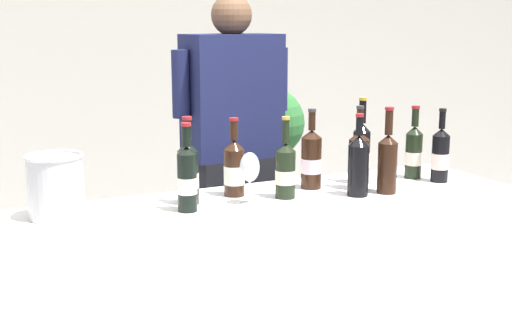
# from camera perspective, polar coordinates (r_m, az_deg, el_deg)

# --- Properties ---
(wall_back) EXTENTS (8.00, 0.10, 2.80)m
(wall_back) POSITION_cam_1_polar(r_m,az_deg,el_deg) (4.99, -13.67, 9.29)
(wall_back) COLOR beige
(wall_back) RESTS_ON ground_plane
(counter) EXTENTS (2.28, 0.56, 0.91)m
(counter) POSITION_cam_1_polar(r_m,az_deg,el_deg) (2.74, -1.42, -12.68)
(counter) COLOR white
(counter) RESTS_ON ground_plane
(wine_bottle_0) EXTENTS (0.07, 0.07, 0.31)m
(wine_bottle_0) POSITION_cam_1_polar(r_m,az_deg,el_deg) (3.01, 15.04, 0.63)
(wine_bottle_0) COLOR black
(wine_bottle_0) RESTS_ON counter
(wine_bottle_1) EXTENTS (0.08, 0.08, 0.33)m
(wine_bottle_1) POSITION_cam_1_polar(r_m,az_deg,el_deg) (2.56, -5.65, -0.75)
(wine_bottle_1) COLOR black
(wine_bottle_1) RESTS_ON counter
(wine_bottle_2) EXTENTS (0.07, 0.07, 0.32)m
(wine_bottle_2) POSITION_cam_1_polar(r_m,az_deg,el_deg) (2.47, -5.74, -1.23)
(wine_bottle_2) COLOR black
(wine_bottle_2) RESTS_ON counter
(wine_bottle_3) EXTENTS (0.08, 0.08, 0.33)m
(wine_bottle_3) POSITION_cam_1_polar(r_m,az_deg,el_deg) (2.80, 4.61, 0.32)
(wine_bottle_3) COLOR black
(wine_bottle_3) RESTS_ON counter
(wine_bottle_4) EXTENTS (0.07, 0.07, 0.36)m
(wine_bottle_4) POSITION_cam_1_polar(r_m,az_deg,el_deg) (2.91, 8.73, 0.89)
(wine_bottle_4) COLOR black
(wine_bottle_4) RESTS_ON counter
(wine_bottle_5) EXTENTS (0.07, 0.07, 0.32)m
(wine_bottle_5) POSITION_cam_1_polar(r_m,az_deg,el_deg) (3.05, 12.95, 0.94)
(wine_bottle_5) COLOR black
(wine_bottle_5) RESTS_ON counter
(wine_bottle_6) EXTENTS (0.08, 0.08, 0.34)m
(wine_bottle_6) POSITION_cam_1_polar(r_m,az_deg,el_deg) (2.81, 8.51, 0.21)
(wine_bottle_6) COLOR black
(wine_bottle_6) RESTS_ON counter
(wine_bottle_7) EXTENTS (0.08, 0.08, 0.31)m
(wine_bottle_7) POSITION_cam_1_polar(r_m,az_deg,el_deg) (2.68, -1.83, -0.40)
(wine_bottle_7) COLOR black
(wine_bottle_7) RESTS_ON counter
(wine_bottle_8) EXTENTS (0.08, 0.08, 0.32)m
(wine_bottle_8) POSITION_cam_1_polar(r_m,az_deg,el_deg) (2.70, 8.49, -0.08)
(wine_bottle_8) COLOR black
(wine_bottle_8) RESTS_ON counter
(wine_bottle_9) EXTENTS (0.08, 0.08, 0.34)m
(wine_bottle_9) POSITION_cam_1_polar(r_m,az_deg,el_deg) (2.76, 10.85, 0.17)
(wine_bottle_9) COLOR black
(wine_bottle_9) RESTS_ON counter
(wine_bottle_10) EXTENTS (0.08, 0.08, 0.32)m
(wine_bottle_10) POSITION_cam_1_polar(r_m,az_deg,el_deg) (2.64, 2.46, -0.58)
(wine_bottle_10) COLOR black
(wine_bottle_10) RESTS_ON counter
(wine_glass) EXTENTS (0.07, 0.07, 0.20)m
(wine_glass) POSITION_cam_1_polar(r_m,az_deg,el_deg) (2.55, -0.53, -0.52)
(wine_glass) COLOR silver
(wine_glass) RESTS_ON counter
(ice_bucket) EXTENTS (0.20, 0.20, 0.22)m
(ice_bucket) POSITION_cam_1_polar(r_m,az_deg,el_deg) (2.48, -16.28, -1.82)
(ice_bucket) COLOR silver
(ice_bucket) RESTS_ON counter
(person_server) EXTENTS (0.60, 0.27, 1.71)m
(person_server) POSITION_cam_1_polar(r_m,az_deg,el_deg) (3.31, -1.95, -1.49)
(person_server) COLOR black
(person_server) RESTS_ON ground_plane
(potted_shrub) EXTENTS (0.60, 0.59, 1.24)m
(potted_shrub) POSITION_cam_1_polar(r_m,az_deg,el_deg) (3.71, -0.23, -2.16)
(potted_shrub) COLOR brown
(potted_shrub) RESTS_ON ground_plane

